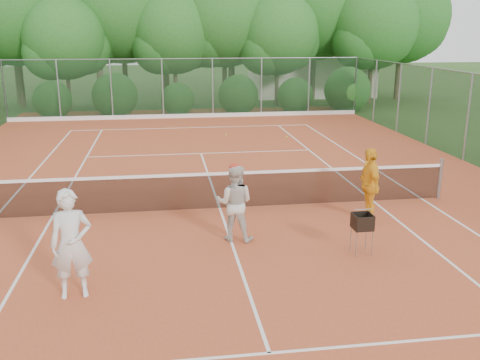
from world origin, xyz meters
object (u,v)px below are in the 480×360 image
Objects in this scene: player_center_grp at (235,203)px; ball_hopper at (362,222)px; player_white at (71,244)px; player_yellow at (369,185)px.

player_center_grp reaches higher than ball_hopper.
player_center_grp is (3.04, 2.12, -0.10)m from player_white.
player_white is at bearing -64.30° from player_yellow.
player_yellow is at bearing 46.66° from ball_hopper.
ball_hopper is at bearing -24.48° from player_center_grp.
player_white is 1.08× the size of player_yellow.
player_white is 2.24× the size of ball_hopper.
player_yellow is at bearing 17.36° from player_white.
player_center_grp is 3.40m from player_yellow.
player_yellow is 2.10m from ball_hopper.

